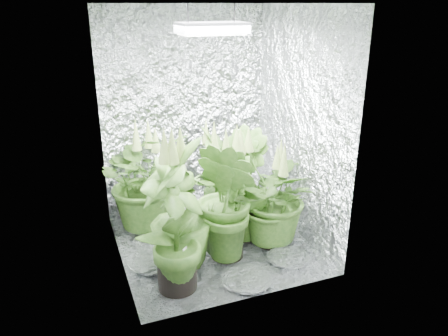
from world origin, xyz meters
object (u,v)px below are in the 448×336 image
Objects in this scene: plant_f at (175,218)px; plant_b at (217,175)px; plant_a at (144,180)px; circulation_fan at (247,192)px; plant_d at (181,216)px; plant_e at (272,198)px; plant_c at (242,187)px; grow_lamp at (212,28)px; plant_g at (227,200)px.

plant_b is at bearing 55.15° from plant_f.
circulation_fan is (1.07, 0.08, -0.32)m from plant_a.
plant_b is 1.01× the size of plant_d.
plant_c is at bearing 130.03° from plant_e.
grow_lamp is 0.49× the size of plant_a.
grow_lamp is 0.53× the size of plant_e.
plant_e is 2.51× the size of circulation_fan.
grow_lamp is at bearing -113.94° from plant_b.
grow_lamp reaches higher than circulation_fan.
plant_b is 2.63× the size of circulation_fan.
plant_d is 0.39m from plant_g.
plant_c is 0.94m from plant_f.
plant_c reaches higher than circulation_fan.
plant_a is 0.77m from plant_d.
plant_b is at bearing -154.52° from circulation_fan.
plant_c is 1.14× the size of plant_e.
plant_a is 0.92m from plant_g.
plant_d is at bearing -148.40° from grow_lamp.
plant_e is (0.19, -0.22, -0.04)m from plant_c.
circulation_fan is at bearing 41.80° from plant_d.
plant_b is (0.22, 0.49, -1.37)m from grow_lamp.
plant_e is at bearing -67.95° from plant_b.
plant_b reaches higher than plant_e.
plant_g is (-0.44, -0.06, 0.07)m from plant_e.
plant_f is (0.02, -1.03, 0.10)m from plant_a.
circulation_fan is (1.05, 1.11, -0.42)m from plant_f.
plant_g is (0.38, -0.01, 0.07)m from plant_d.
circulation_fan is (0.55, 0.84, -0.36)m from plant_g.
plant_d is at bearing 179.15° from plant_g.
plant_a is at bearing 131.54° from grow_lamp.
plant_b is 0.79× the size of plant_f.
plant_d is (-0.63, -0.27, -0.04)m from plant_c.
plant_g is (0.52, -0.76, 0.04)m from plant_a.
plant_b is 0.49m from circulation_fan.
plant_g is at bearing -104.01° from plant_b.
plant_f is at bearing -113.60° from plant_d.
circulation_fan is at bearing 81.94° from plant_e.
plant_b is 0.92× the size of plant_c.
plant_d is 2.60× the size of circulation_fan.
grow_lamp is at bearing -167.68° from plant_c.
grow_lamp reaches higher than plant_d.
grow_lamp is 0.51× the size of plant_d.
plant_a is 0.70m from plant_b.
plant_e is at bearing -36.20° from plant_a.
plant_c reaches higher than plant_e.
plant_d is 0.33m from plant_f.
plant_g is at bearing -172.76° from plant_e.
plant_a is 1.04m from plant_f.
plant_a reaches higher than circulation_fan.
plant_a reaches higher than plant_b.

